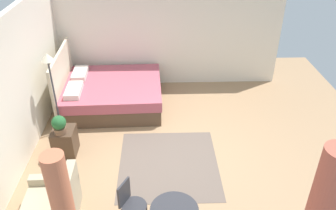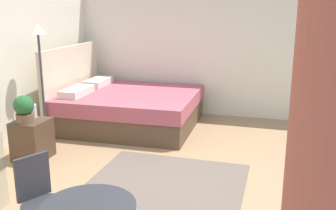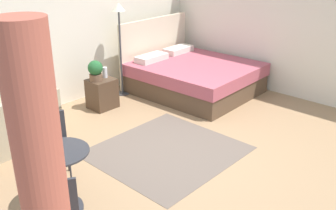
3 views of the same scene
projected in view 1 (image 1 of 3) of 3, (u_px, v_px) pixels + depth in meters
ground_plane at (174, 157)px, 6.56m from camera, size 9.23×8.63×0.02m
wall_back at (10, 99)px, 5.79m from camera, size 9.23×0.12×2.65m
wall_right at (169, 35)px, 8.53m from camera, size 0.12×5.63×2.65m
area_rug at (169, 164)px, 6.36m from camera, size 1.96×1.83×0.01m
bed at (110, 93)px, 8.01m from camera, size 2.05×2.31×1.36m
nightstand at (65, 141)px, 6.51m from camera, size 0.46×0.41×0.54m
potted_plant at (59, 125)px, 6.18m from camera, size 0.26×0.26×0.37m
vase at (62, 122)px, 6.42m from camera, size 0.09×0.09×0.19m
floor_lamp at (50, 74)px, 6.54m from camera, size 0.28×0.28×1.79m
cafe_chair_near_couch at (130, 202)px, 4.87m from camera, size 0.49×0.49×0.87m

